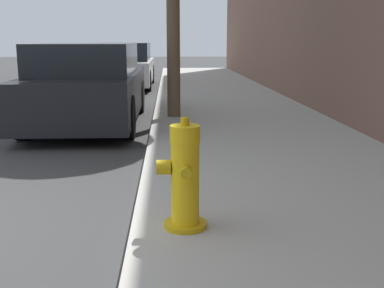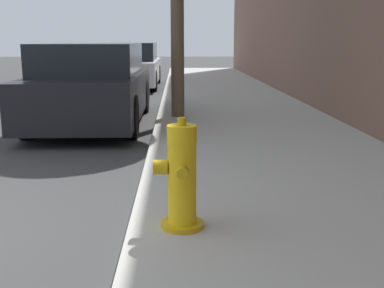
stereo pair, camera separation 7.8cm
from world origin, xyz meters
TOP-DOWN VIEW (x-y plane):
  - sidewalk_slab at (3.46, 0.00)m, footprint 3.04×40.00m
  - fire_hydrant at (2.33, 0.01)m, footprint 0.35×0.37m
  - parked_car_near at (0.85, 5.12)m, footprint 1.72×4.30m
  - parked_car_mid at (0.79, 11.90)m, footprint 1.86×4.37m

SIDE VIEW (x-z plane):
  - sidewalk_slab at x=3.46m, z-range 0.00..0.13m
  - fire_hydrant at x=2.33m, z-range 0.10..0.89m
  - parked_car_mid at x=0.79m, z-range -0.02..1.33m
  - parked_car_near at x=0.85m, z-range -0.02..1.36m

